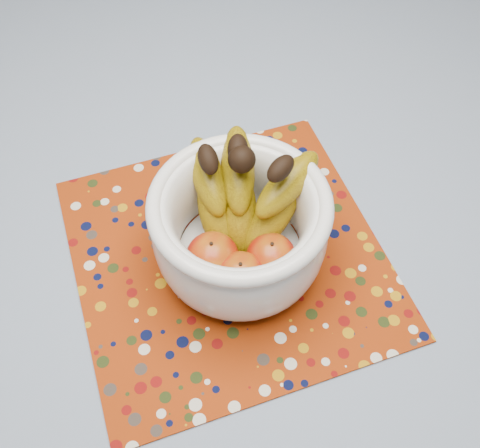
{
  "coord_description": "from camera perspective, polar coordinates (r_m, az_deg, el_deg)",
  "views": [
    {
      "loc": [
        0.05,
        -0.56,
        1.49
      ],
      "look_at": [
        0.03,
        -0.12,
        0.85
      ],
      "focal_mm": 42.0,
      "sensor_mm": 36.0,
      "label": 1
    }
  ],
  "objects": [
    {
      "name": "fruit_bowl",
      "position": [
        0.78,
        0.2,
        0.56
      ],
      "size": [
        0.28,
        0.27,
        0.2
      ],
      "color": "white",
      "rests_on": "placemat"
    },
    {
      "name": "tablecloth",
      "position": [
        0.93,
        -1.2,
        2.52
      ],
      "size": [
        1.32,
        1.32,
        0.01
      ],
      "primitive_type": "cube",
      "color": "slate",
      "rests_on": "table"
    },
    {
      "name": "table",
      "position": [
        0.99,
        -1.12,
        -0.34
      ],
      "size": [
        1.2,
        1.2,
        0.75
      ],
      "color": "brown",
      "rests_on": "ground"
    },
    {
      "name": "placemat",
      "position": [
        0.86,
        -1.19,
        -3.23
      ],
      "size": [
        0.6,
        0.6,
        0.0
      ],
      "primitive_type": "cube",
      "rotation": [
        0.0,
        0.0,
        0.4
      ],
      "color": "maroon",
      "rests_on": "tablecloth"
    }
  ]
}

